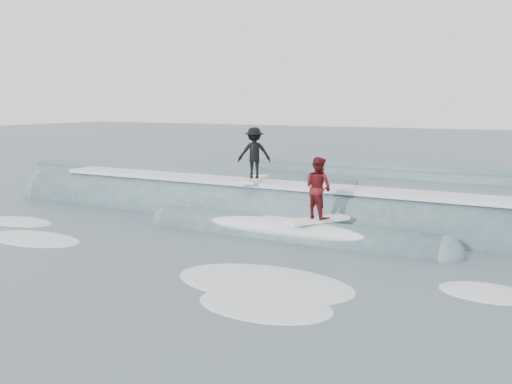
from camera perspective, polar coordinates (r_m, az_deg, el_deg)
The scene contains 6 objects.
ground at distance 15.78m, azimuth -7.23°, elevation -5.98°, with size 160.00×160.00×0.00m, color #40535E.
breaking_wave at distance 19.66m, azimuth 1.60°, elevation -2.84°, with size 23.95×4.03×2.50m.
surfer_black at distance 19.98m, azimuth -0.18°, elevation 3.74°, with size 1.32×2.07×1.88m.
surfer_red at distance 16.65m, azimuth 6.23°, elevation 0.13°, with size 1.52×1.99×1.90m.
whitewater at distance 14.74m, azimuth -8.80°, elevation -7.10°, with size 17.22×5.02×0.10m.
far_swells at distance 32.16m, azimuth 8.60°, elevation 1.61°, with size 36.26×8.65×0.80m.
Camera 1 is at (9.03, -12.30, 4.04)m, focal length 40.00 mm.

